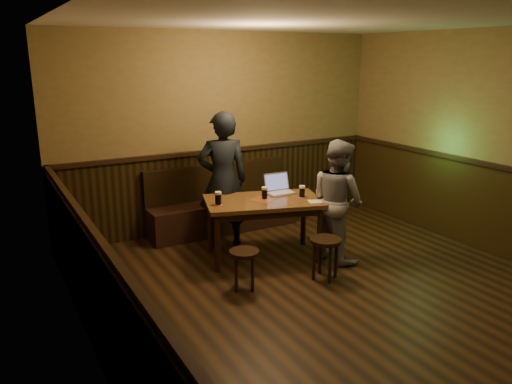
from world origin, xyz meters
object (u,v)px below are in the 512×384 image
object	(u,v)px
pint_left	(218,198)
pint_mid	(265,193)
stool_right	(325,247)
person_grey	(337,200)
laptop	(279,188)
person_suit	(223,180)
bench	(222,209)
pint_right	(302,191)
stool_left	(244,258)
pub_table	(263,207)

from	to	relation	value
pint_left	pint_mid	xyz separation A→B (m)	(0.60, -0.05, -0.00)
stool_right	pint_mid	distance (m)	1.05
person_grey	laptop	bearing A→B (deg)	32.39
stool_right	person_suit	world-z (taller)	person_suit
bench	person_grey	distance (m)	1.88
person_suit	pint_right	bearing A→B (deg)	150.61
bench	stool_right	size ratio (longest dim) A/B	4.58
stool_left	laptop	xyz separation A→B (m)	(0.95, 0.84, 0.47)
person_suit	person_grey	size ratio (longest dim) A/B	1.20
pint_mid	person_suit	xyz separation A→B (m)	(-0.29, 0.58, 0.07)
pint_left	pub_table	bearing A→B (deg)	-6.76
pub_table	pint_mid	size ratio (longest dim) A/B	10.46
laptop	person_grey	distance (m)	0.78
stool_left	pint_left	distance (m)	0.88
pub_table	stool_right	xyz separation A→B (m)	(0.29, -0.89, -0.27)
stool_left	laptop	world-z (taller)	laptop
bench	stool_left	bearing A→B (deg)	-108.59
pint_right	person_grey	size ratio (longest dim) A/B	0.10
pub_table	laptop	size ratio (longest dim) A/B	4.37
bench	pint_mid	bearing A→B (deg)	-88.71
bench	stool_right	distance (m)	2.10
stool_right	person_suit	bearing A→B (deg)	110.42
pint_left	pint_right	distance (m)	1.07
pint_mid	pint_right	world-z (taller)	pint_mid
bench	pint_left	world-z (taller)	bench
bench	pub_table	distance (m)	1.24
stool_right	person_grey	distance (m)	0.75
bench	laptop	bearing A→B (deg)	-72.08
pint_mid	person_grey	bearing A→B (deg)	-32.13
pint_right	stool_left	bearing A→B (deg)	-154.56
pub_table	stool_left	distance (m)	0.96
laptop	person_grey	size ratio (longest dim) A/B	0.24
bench	laptop	size ratio (longest dim) A/B	6.07
stool_left	person_grey	bearing A→B (deg)	8.54
person_suit	pint_left	bearing A→B (deg)	75.50
laptop	pint_left	bearing A→B (deg)	-170.51
stool_right	person_suit	distance (m)	1.67
pint_left	pint_right	world-z (taller)	pint_left
stool_left	pint_right	world-z (taller)	pint_right
pint_mid	laptop	distance (m)	0.34
stool_left	pint_mid	distance (m)	1.06
pint_right	laptop	xyz separation A→B (m)	(-0.14, 0.32, -0.01)
pub_table	pint_mid	world-z (taller)	pint_mid
stool_left	pint_right	xyz separation A→B (m)	(1.10, 0.52, 0.48)
pint_mid	laptop	xyz separation A→B (m)	(0.30, 0.15, -0.01)
pint_mid	stool_left	bearing A→B (deg)	-133.51
bench	person_suit	xyz separation A→B (m)	(-0.26, -0.59, 0.59)
stool_right	pint_left	distance (m)	1.37
stool_right	pint_left	bearing A→B (deg)	132.30
pint_right	laptop	size ratio (longest dim) A/B	0.41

